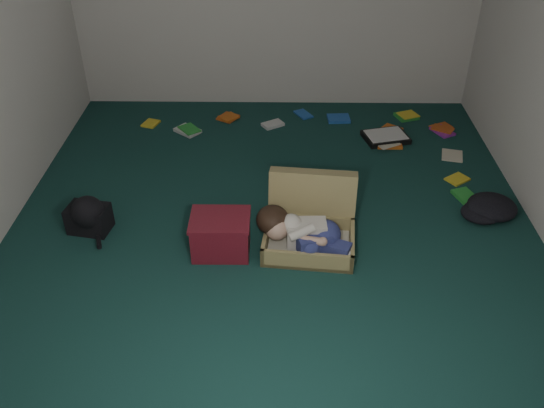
{
  "coord_description": "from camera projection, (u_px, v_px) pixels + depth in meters",
  "views": [
    {
      "loc": [
        0.05,
        -3.44,
        2.67
      ],
      "look_at": [
        0.0,
        -0.15,
        0.35
      ],
      "focal_mm": 38.0,
      "sensor_mm": 36.0,
      "label": 1
    }
  ],
  "objects": [
    {
      "name": "backpack",
      "position": [
        89.0,
        218.0,
        4.3
      ],
      "size": [
        0.42,
        0.36,
        0.22
      ],
      "primitive_type": null,
      "rotation": [
        0.0,
        0.0,
        -0.18
      ],
      "color": "black",
      "rests_on": "floor"
    },
    {
      "name": "suitcase",
      "position": [
        310.0,
        223.0,
        4.19
      ],
      "size": [
        0.71,
        0.69,
        0.47
      ],
      "rotation": [
        0.0,
        0.0,
        -0.1
      ],
      "color": "tan",
      "rests_on": "floor"
    },
    {
      "name": "clothing_pile",
      "position": [
        481.0,
        211.0,
        4.43
      ],
      "size": [
        0.57,
        0.51,
        0.15
      ],
      "primitive_type": null,
      "rotation": [
        0.0,
        0.0,
        0.31
      ],
      "color": "black",
      "rests_on": "floor"
    },
    {
      "name": "person",
      "position": [
        303.0,
        232.0,
        4.04
      ],
      "size": [
        0.69,
        0.39,
        0.29
      ],
      "rotation": [
        0.0,
        0.0,
        -0.1
      ],
      "color": "silver",
      "rests_on": "suitcase"
    },
    {
      "name": "maroon_bin",
      "position": [
        221.0,
        235.0,
        4.08
      ],
      "size": [
        0.42,
        0.33,
        0.29
      ],
      "rotation": [
        0.0,
        0.0,
        0.01
      ],
      "color": "maroon",
      "rests_on": "floor"
    },
    {
      "name": "floor",
      "position": [
        272.0,
        230.0,
        4.36
      ],
      "size": [
        4.5,
        4.5,
        0.0
      ],
      "primitive_type": "plane",
      "color": "#133632",
      "rests_on": "ground"
    },
    {
      "name": "paper_tray",
      "position": [
        386.0,
        137.0,
        5.5
      ],
      "size": [
        0.46,
        0.39,
        0.06
      ],
      "rotation": [
        0.0,
        0.0,
        0.25
      ],
      "color": "black",
      "rests_on": "floor"
    },
    {
      "name": "wall_front",
      "position": [
        262.0,
        345.0,
        1.77
      ],
      "size": [
        4.5,
        0.0,
        4.5
      ],
      "primitive_type": "plane",
      "rotation": [
        -1.57,
        0.0,
        0.0
      ],
      "color": "silver",
      "rests_on": "ground"
    },
    {
      "name": "book_scatter",
      "position": [
        348.0,
        135.0,
        5.57
      ],
      "size": [
        3.11,
        1.74,
        0.02
      ],
      "color": "yellow",
      "rests_on": "floor"
    }
  ]
}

